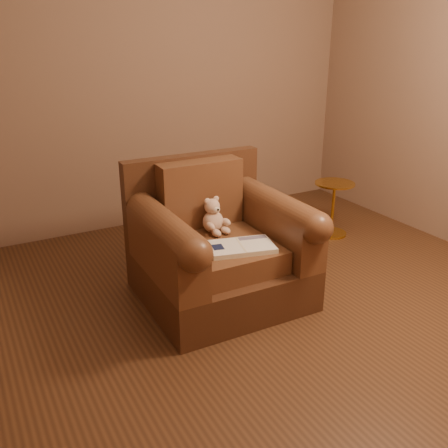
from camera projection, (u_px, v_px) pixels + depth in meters
floor at (273, 317)px, 3.17m from camera, size 4.00×4.00×0.00m
room at (285, 27)px, 2.54m from camera, size 4.02×4.02×2.71m
armchair at (217, 248)px, 3.31m from camera, size 1.02×0.97×0.90m
teddy_bear at (214, 219)px, 3.33m from camera, size 0.18×0.20×0.25m
guidebook at (241, 247)px, 3.09m from camera, size 0.45×0.34×0.03m
side_table at (333, 207)px, 4.35m from camera, size 0.34×0.34×0.48m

